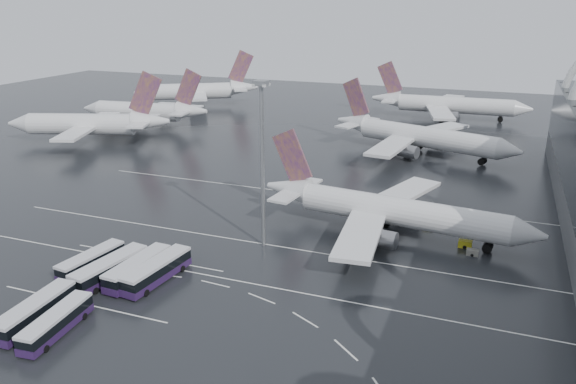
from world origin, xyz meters
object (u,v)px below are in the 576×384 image
(bus_row_near_c, at_px, (138,268))
(bus_row_far_a, at_px, (35,311))
(bus_row_far_b, at_px, (56,322))
(gse_cart_belly_b, at_px, (455,221))
(gse_cart_belly_e, at_px, (428,224))
(bus_row_near_a, at_px, (91,261))
(gse_cart_belly_c, at_px, (359,243))
(airliner_gate_c, at_px, (446,105))
(airliner_gate_b, at_px, (418,136))
(airliner_main, at_px, (388,211))
(floodlight_mast, at_px, (262,145))
(bus_row_near_b, at_px, (110,269))
(gse_cart_belly_d, at_px, (472,252))
(jet_remote_west, at_px, (92,124))
(gse_cart_belly_a, at_px, (465,244))
(jet_remote_far, at_px, (199,91))
(bus_row_near_d, at_px, (157,271))
(jet_remote_mid, at_px, (146,111))

(bus_row_near_c, relative_size, bus_row_far_a, 1.01)
(bus_row_far_b, distance_m, gse_cart_belly_b, 72.04)
(gse_cart_belly_e, bearing_deg, bus_row_near_a, -141.40)
(gse_cart_belly_b, relative_size, gse_cart_belly_c, 0.93)
(airliner_gate_c, height_order, bus_row_far_a, airliner_gate_c)
(airliner_gate_b, height_order, bus_row_far_b, airliner_gate_b)
(airliner_gate_b, bearing_deg, airliner_main, -67.43)
(bus_row_near_c, bearing_deg, bus_row_near_a, 95.28)
(airliner_gate_b, relative_size, gse_cart_belly_b, 23.31)
(floodlight_mast, bearing_deg, bus_row_far_a, -118.24)
(bus_row_near_b, bearing_deg, bus_row_near_c, -57.30)
(bus_row_far_b, distance_m, floodlight_mast, 40.82)
(bus_row_far_b, bearing_deg, airliner_main, -39.53)
(bus_row_far_b, height_order, gse_cart_belly_d, bus_row_far_b)
(jet_remote_west, bearing_deg, gse_cart_belly_b, 146.45)
(airliner_main, xyz_separation_m, gse_cart_belly_c, (-3.29, -7.49, -3.72))
(bus_row_near_a, relative_size, gse_cart_belly_c, 4.94)
(bus_row_near_b, relative_size, gse_cart_belly_c, 5.55)
(gse_cart_belly_d, bearing_deg, gse_cart_belly_e, 130.13)
(airliner_gate_b, relative_size, floodlight_mast, 1.89)
(floodlight_mast, bearing_deg, gse_cart_belly_a, 19.53)
(airliner_gate_c, xyz_separation_m, gse_cart_belly_c, (-1.65, -119.14, -4.28))
(airliner_gate_b, height_order, bus_row_near_a, airliner_gate_b)
(jet_remote_far, bearing_deg, gse_cart_belly_a, 105.48)
(airliner_gate_c, distance_m, jet_remote_far, 97.00)
(gse_cart_belly_b, bearing_deg, gse_cart_belly_d, -73.26)
(bus_row_near_d, bearing_deg, bus_row_near_a, 98.30)
(jet_remote_far, height_order, bus_row_far_a, jet_remote_far)
(gse_cart_belly_d, bearing_deg, bus_row_near_b, -150.50)
(bus_row_near_b, xyz_separation_m, bus_row_far_b, (3.05, -14.61, -0.20))
(bus_row_near_a, height_order, gse_cart_belly_c, bus_row_near_a)
(airliner_gate_b, relative_size, bus_row_far_a, 4.11)
(jet_remote_mid, bearing_deg, gse_cart_belly_a, 143.27)
(jet_remote_far, height_order, gse_cart_belly_e, jet_remote_far)
(gse_cart_belly_a, height_order, gse_cart_belly_e, gse_cart_belly_a)
(gse_cart_belly_c, bearing_deg, jet_remote_far, 130.30)
(jet_remote_west, relative_size, bus_row_near_c, 3.63)
(jet_remote_far, distance_m, gse_cart_belly_a, 154.45)
(jet_remote_mid, bearing_deg, jet_remote_west, 78.62)
(bus_row_far_a, height_order, gse_cart_belly_b, bus_row_far_a)
(gse_cart_belly_c, bearing_deg, gse_cart_belly_d, 10.09)
(airliner_gate_c, xyz_separation_m, gse_cart_belly_a, (15.56, -112.91, -4.34))
(bus_row_near_a, height_order, bus_row_far_a, bus_row_far_a)
(bus_row_near_a, xyz_separation_m, bus_row_far_b, (7.78, -16.11, -0.01))
(jet_remote_mid, height_order, gse_cart_belly_d, jet_remote_mid)
(jet_remote_west, xyz_separation_m, jet_remote_mid, (2.15, 24.74, -0.37))
(jet_remote_west, relative_size, bus_row_far_b, 3.94)
(jet_remote_west, xyz_separation_m, bus_row_near_b, (60.77, -70.51, -3.68))
(airliner_gate_b, xyz_separation_m, bus_row_near_a, (-36.81, -91.11, -3.19))
(airliner_main, distance_m, bus_row_far_b, 58.00)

